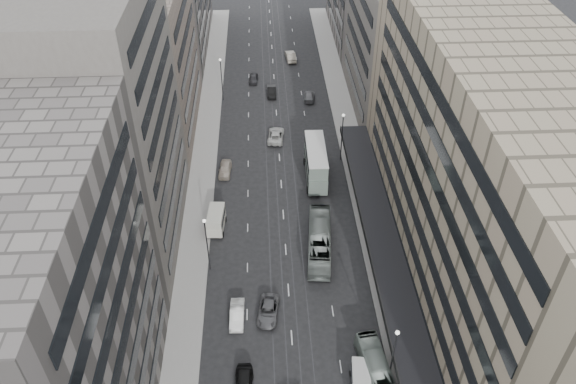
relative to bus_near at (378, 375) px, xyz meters
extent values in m
plane|color=black|center=(-8.50, 5.11, -1.37)|extent=(220.00, 220.00, 0.00)
cube|color=gray|center=(3.50, 42.61, -1.30)|extent=(4.00, 125.00, 0.15)
cube|color=gray|center=(-20.50, 42.61, -1.30)|extent=(4.00, 125.00, 0.15)
cube|color=gray|center=(13.00, 13.11, 13.63)|extent=(15.00, 60.00, 30.00)
cube|color=black|center=(3.50, 13.11, 2.63)|extent=(4.40, 60.00, 0.50)
cube|color=#504B45|center=(13.00, 57.11, 10.63)|extent=(15.00, 28.00, 24.00)
cube|color=#655F5B|center=(-30.00, -2.89, 13.63)|extent=(15.00, 28.00, 30.00)
cube|color=#504B45|center=(-30.00, 24.11, 15.63)|extent=(15.00, 26.00, 34.00)
cube|color=#6C5D54|center=(-30.00, 51.11, 11.13)|extent=(15.00, 28.00, 25.00)
cylinder|color=#262628|center=(1.20, 0.11, 2.63)|extent=(0.16, 0.16, 8.00)
sphere|color=silver|center=(1.20, 0.11, 6.73)|extent=(0.44, 0.44, 0.44)
cylinder|color=#262628|center=(1.20, 40.11, 2.63)|extent=(0.16, 0.16, 8.00)
sphere|color=silver|center=(1.20, 40.11, 6.73)|extent=(0.44, 0.44, 0.44)
cylinder|color=#262628|center=(-18.20, 17.11, 2.63)|extent=(0.16, 0.16, 8.00)
sphere|color=silver|center=(-18.20, 17.11, 6.73)|extent=(0.44, 0.44, 0.44)
cylinder|color=#262628|center=(-18.20, 60.11, 2.63)|extent=(0.16, 0.16, 8.00)
sphere|color=silver|center=(-18.20, 60.11, 6.73)|extent=(0.44, 0.44, 0.44)
imported|color=gray|center=(0.00, 0.00, 0.00)|extent=(3.52, 10.07, 2.75)
imported|color=gray|center=(-4.14, 19.78, 0.29)|extent=(3.97, 12.14, 3.32)
cube|color=slate|center=(-3.25, 35.33, 0.46)|extent=(2.89, 10.04, 2.56)
cube|color=slate|center=(-3.25, 35.33, 2.85)|extent=(2.83, 9.63, 2.22)
cube|color=silver|center=(-3.25, 35.33, 4.03)|extent=(2.89, 10.04, 0.13)
cylinder|color=black|center=(-4.68, 31.75, -0.82)|extent=(0.32, 1.12, 1.11)
cylinder|color=black|center=(-1.90, 31.72, -0.82)|extent=(0.32, 1.12, 1.11)
cylinder|color=black|center=(-4.61, 38.95, -0.82)|extent=(0.32, 1.12, 1.11)
cylinder|color=black|center=(-1.83, 38.92, -0.82)|extent=(0.32, 1.12, 1.11)
cube|color=#595E61|center=(-1.86, -0.62, -0.46)|extent=(2.35, 4.63, 1.16)
cube|color=#B4B3AF|center=(-1.86, -0.62, 0.57)|extent=(2.31, 4.54, 0.91)
cylinder|color=black|center=(-2.62, 0.95, -1.04)|extent=(0.26, 0.68, 0.66)
cylinder|color=black|center=(-0.77, 0.74, -1.04)|extent=(0.26, 0.68, 0.66)
cube|color=beige|center=(-17.70, 24.65, -0.30)|extent=(2.43, 4.73, 1.41)
cube|color=beige|center=(-17.70, 24.65, 0.96)|extent=(2.38, 4.64, 1.11)
cylinder|color=black|center=(-18.85, 23.23, -1.01)|extent=(0.27, 0.75, 0.73)
cylinder|color=black|center=(-16.80, 23.06, -1.01)|extent=(0.27, 0.75, 0.73)
cylinder|color=black|center=(-18.60, 26.24, -1.01)|extent=(0.27, 0.75, 0.73)
cylinder|color=black|center=(-16.55, 26.08, -1.01)|extent=(0.27, 0.75, 0.73)
imported|color=black|center=(-13.73, -0.01, -0.57)|extent=(1.95, 4.72, 1.60)
imported|color=white|center=(-14.61, 9.07, -0.63)|extent=(1.67, 4.55, 1.49)
imported|color=#505052|center=(-11.04, 9.47, -0.68)|extent=(2.96, 5.26, 1.39)
imported|color=#B2A493|center=(-17.00, 37.32, -0.60)|extent=(2.11, 4.64, 1.54)
imported|color=black|center=(-9.15, 61.55, -0.63)|extent=(1.60, 4.53, 1.49)
imported|color=beige|center=(-8.89, 46.47, -0.61)|extent=(3.08, 5.71, 1.52)
imported|color=slate|center=(-2.23, 59.59, -0.71)|extent=(2.44, 4.77, 1.32)
imported|color=#28282B|center=(-12.51, 67.09, -0.69)|extent=(1.92, 4.10, 1.36)
imported|color=#A19785|center=(-4.76, 76.45, -0.51)|extent=(2.25, 5.36, 1.72)
camera|label=1|loc=(-10.90, -32.54, 50.46)|focal=35.00mm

